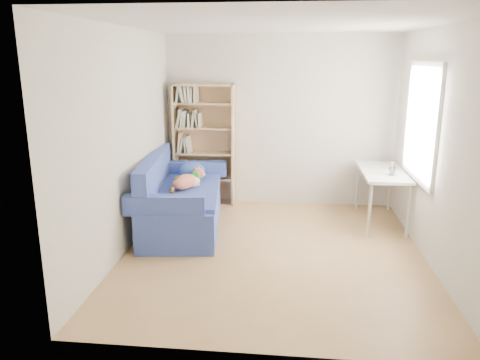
# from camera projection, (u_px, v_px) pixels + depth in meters

# --- Properties ---
(ground) EXTENTS (4.00, 4.00, 0.00)m
(ground) POSITION_uv_depth(u_px,v_px,m) (273.00, 252.00, 5.59)
(ground) COLOR #9B7346
(ground) RESTS_ON ground
(room_shell) EXTENTS (3.54, 4.04, 2.62)m
(room_shell) POSITION_uv_depth(u_px,v_px,m) (285.00, 115.00, 5.19)
(room_shell) COLOR silver
(room_shell) RESTS_ON ground
(sofa) EXTENTS (1.17, 2.10, 0.98)m
(sofa) POSITION_uv_depth(u_px,v_px,m) (180.00, 200.00, 6.34)
(sofa) COLOR navy
(sofa) RESTS_ON ground
(bookshelf) EXTENTS (0.93, 0.29, 1.87)m
(bookshelf) POSITION_uv_depth(u_px,v_px,m) (204.00, 150.00, 7.25)
(bookshelf) COLOR tan
(bookshelf) RESTS_ON ground
(desk) EXTENTS (0.58, 1.27, 0.75)m
(desk) POSITION_uv_depth(u_px,v_px,m) (382.00, 175.00, 6.43)
(desk) COLOR silver
(desk) RESTS_ON ground
(pen_cup) EXTENTS (0.09, 0.09, 0.17)m
(pen_cup) POSITION_uv_depth(u_px,v_px,m) (392.00, 170.00, 6.15)
(pen_cup) COLOR white
(pen_cup) RESTS_ON desk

